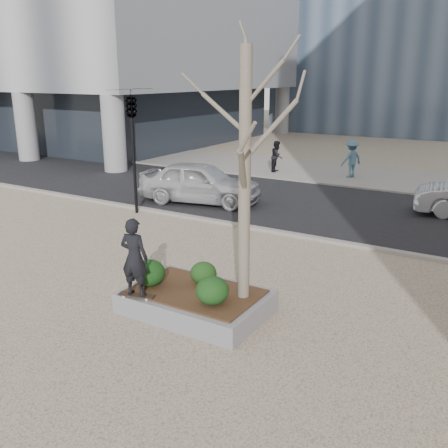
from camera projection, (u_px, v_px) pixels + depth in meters
The scene contains 15 objects.
ground at pixel (160, 301), 11.37m from camera, with size 120.00×120.00×0.00m, color #BBAB8A.
street at pixel (318, 206), 19.57m from camera, with size 60.00×8.00×0.02m, color black.
far_sidewalk at pixel (368, 176), 25.31m from camera, with size 60.00×6.00×0.02m, color gray.
planter at pixel (196, 302), 10.81m from camera, with size 3.00×2.00×0.45m, color gray.
planter_mulch at pixel (196, 291), 10.74m from camera, with size 2.70×1.70×0.04m, color #382314.
sycamore_tree at pixel (245, 138), 9.54m from camera, with size 2.80×2.80×6.60m, color gray, non-canonical shape.
shrub_left at pixel (149, 273), 10.93m from camera, with size 0.69×0.69×0.59m, color #123510.
shrub_middle at pixel (203, 273), 11.03m from camera, with size 0.59×0.59×0.50m, color #1C3F14.
shrub_right at pixel (212, 291), 10.04m from camera, with size 0.68×0.68×0.58m, color #103412.
skateboard at pixel (136, 296), 10.46m from camera, with size 0.78×0.20×0.07m, color black, non-canonical shape.
skateboarder at pixel (134, 257), 10.21m from camera, with size 0.61×0.40×1.67m, color black.
police_car at pixel (200, 182), 19.86m from camera, with size 1.95×4.86×1.65m, color silver.
pedestrian_a at pixel (277, 156), 26.33m from camera, with size 0.79×0.62×1.63m, color black.
pedestrian_b at pixel (351, 159), 24.82m from camera, with size 1.20×0.69×1.86m, color slate.
traffic_light_near at pixel (134, 153), 18.04m from camera, with size 0.60×2.48×4.50m, color black, non-canonical shape.
Camera 1 is at (6.62, -8.14, 4.94)m, focal length 40.00 mm.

